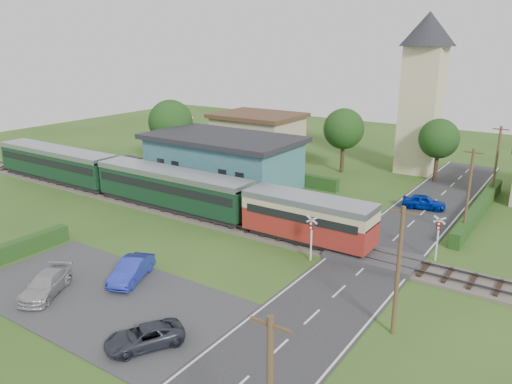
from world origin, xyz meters
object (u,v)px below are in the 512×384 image
Objects in this scene: equipment_hut at (128,170)px; house_west at (258,134)px; car_park_blue at (131,270)px; car_park_silver at (45,284)px; church_tower at (424,82)px; crossing_signal_near at (311,231)px; station_building at (223,160)px; pedestrian_near at (259,200)px; pedestrian_far at (136,176)px; car_park_dark at (144,337)px; car_on_road at (424,202)px; train at (146,182)px; crossing_signal_far at (438,232)px.

equipment_hut is 20.05m from house_west.
car_park_silver is (-2.86, -4.15, -0.06)m from car_park_blue.
church_tower reaches higher than crossing_signal_near.
church_tower reaches higher than car_park_blue.
pedestrian_near is at bearing -34.08° from station_building.
pedestrian_far reaches higher than car_park_blue.
car_park_blue is (-6.54, -37.50, -9.46)m from church_tower.
church_tower is 43.22m from car_park_dark.
pedestrian_near is at bearing 137.47° from car_park_dark.
car_park_silver is at bearing -77.20° from station_building.
house_west is at bearing 77.12° from car_park_silver.
car_on_road is (4.72, -13.02, -9.54)m from church_tower.
car_park_dark is at bearing -44.64° from train.
equipment_hut is 0.78× the size of crossing_signal_far.
car_on_road is 0.90× the size of car_park_blue.
station_building reaches higher than train.
car_park_blue is (8.46, -20.49, -1.93)m from station_building.
train is 18.48m from crossing_signal_near.
station_building is at bearing 145.19° from crossing_signal_near.
church_tower is (15.00, 17.01, 7.53)m from station_building.
crossing_signal_near is 0.76× the size of car_park_silver.
church_tower is at bearing 110.02° from crossing_signal_far.
pedestrian_far is at bearing 94.70° from car_park_silver.
equipment_hut is 0.59× the size of car_park_silver.
pedestrian_near is (10.13, 3.45, -0.87)m from train.
train is at bearing -27.79° from equipment_hut.
crossing_signal_far is at bearing 21.20° from car_park_blue.
crossing_signal_far is (31.60, -0.81, 0.39)m from equipment_hut.
equipment_hut is at bearing 116.90° from car_park_blue.
pedestrian_far reaches higher than car_park_dark.
car_park_dark is at bearing -63.61° from house_west.
car_park_blue is at bearing -131.11° from crossing_signal_near.
crossing_signal_far reaches higher than equipment_hut.
church_tower is 43.75m from car_park_silver.
station_building is 4.26× the size of car_on_road.
train is 32.05m from church_tower.
station_building reaches higher than car_on_road.
train is 13.18× the size of crossing_signal_near.
car_park_blue is 14.96m from pedestrian_near.
station_building is 25.35m from car_park_silver.
car_on_road is 28.00m from pedestrian_far.
train is at bearing -110.09° from pedestrian_far.
church_tower is 5.37× the size of crossing_signal_far.
car_on_road is at bearing 30.95° from train.
car_on_road is 0.87× the size of car_park_silver.
car_park_dark is at bearing -119.79° from pedestrian_far.
car_park_silver is 19.29m from pedestrian_near.
car_park_blue is at bearing -99.89° from church_tower.
car_on_road is 26.94m from car_park_blue.
crossing_signal_far is at bearing -69.98° from church_tower.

